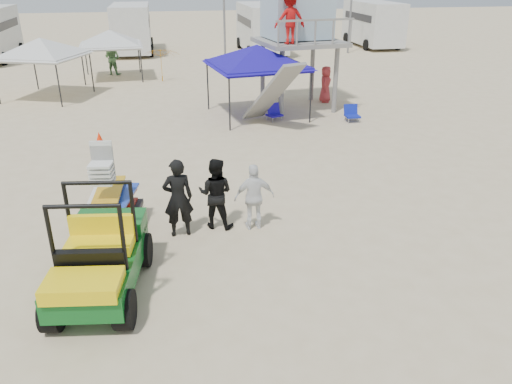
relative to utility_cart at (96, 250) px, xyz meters
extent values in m
plane|color=beige|center=(2.60, -1.83, -0.94)|extent=(140.00, 140.00, 0.00)
cube|color=#0D571C|center=(0.02, 0.04, -0.36)|extent=(1.68, 2.81, 0.47)
cube|color=yellow|center=(0.02, 0.04, -0.07)|extent=(1.30, 0.91, 0.25)
cylinder|color=black|center=(-0.56, -0.92, -0.60)|extent=(0.39, 0.71, 0.68)
cube|color=black|center=(0.02, 2.34, -0.52)|extent=(1.40, 1.86, 0.11)
cylinder|color=black|center=(-0.47, 2.34, -0.72)|extent=(0.24, 0.47, 0.45)
imported|color=black|center=(1.52, 2.04, -0.04)|extent=(0.69, 0.48, 1.81)
imported|color=black|center=(2.37, 2.29, -0.11)|extent=(0.98, 0.88, 1.67)
imported|color=white|center=(3.22, 2.04, -0.16)|extent=(0.92, 0.40, 1.56)
cylinder|color=gray|center=(5.86, 11.29, 0.39)|extent=(0.19, 0.19, 2.67)
cube|color=gray|center=(7.04, 12.46, 1.81)|extent=(3.58, 3.58, 0.17)
cube|color=#98B2C4|center=(7.04, 12.78, 3.06)|extent=(2.70, 2.43, 2.24)
imported|color=#B20F0F|center=(6.18, 11.39, 2.83)|extent=(1.21, 0.70, 1.87)
cylinder|color=black|center=(3.48, 9.94, 0.09)|extent=(0.06, 0.06, 2.07)
pyramid|color=#190E97|center=(5.10, 11.56, 1.88)|extent=(3.86, 3.86, 0.80)
cube|color=#190E97|center=(5.10, 11.56, 1.08)|extent=(3.86, 3.86, 0.18)
cylinder|color=black|center=(-5.32, 14.94, 0.03)|extent=(0.06, 0.06, 1.94)
pyramid|color=silver|center=(-3.83, 16.43, 1.75)|extent=(4.06, 4.06, 0.80)
cube|color=silver|center=(-3.83, 16.43, 0.95)|extent=(4.06, 4.06, 0.18)
cylinder|color=black|center=(-2.60, 19.04, -0.04)|extent=(0.06, 0.06, 1.81)
pyramid|color=silver|center=(-1.15, 20.49, 1.62)|extent=(3.27, 3.27, 0.80)
cube|color=silver|center=(-1.15, 20.49, 0.82)|extent=(3.27, 3.27, 0.18)
imported|color=orange|center=(1.47, 19.15, -0.08)|extent=(2.68, 2.67, 1.73)
cone|color=#F92B07|center=(-0.84, 8.75, -0.69)|extent=(0.34, 0.34, 0.50)
cube|color=#1E0FAA|center=(5.65, 10.70, -0.72)|extent=(0.69, 0.67, 0.06)
cube|color=#1E0FAA|center=(5.65, 10.94, -0.52)|extent=(0.56, 0.37, 0.44)
cylinder|color=#B2B2B7|center=(5.43, 10.50, -0.84)|extent=(0.03, 0.03, 0.20)
cube|color=#0F1EA6|center=(8.62, 9.98, -0.72)|extent=(0.55, 0.52, 0.06)
cube|color=#0F1EA6|center=(8.62, 10.22, -0.52)|extent=(0.54, 0.19, 0.44)
cylinder|color=#B2B2B7|center=(8.40, 9.78, -0.84)|extent=(0.03, 0.03, 0.20)
cube|color=silver|center=(-0.40, 29.67, 0.81)|extent=(2.50, 6.50, 3.00)
cube|color=black|center=(-0.40, 29.67, 1.26)|extent=(2.54, 5.20, 0.50)
cylinder|color=black|center=(-1.65, 27.59, -0.54)|extent=(0.25, 0.80, 0.80)
cube|color=silver|center=(8.60, 28.17, 0.81)|extent=(2.50, 7.00, 3.00)
cube|color=black|center=(8.60, 28.17, 1.26)|extent=(2.54, 5.60, 0.50)
cylinder|color=black|center=(7.35, 25.93, -0.54)|extent=(0.25, 0.80, 0.80)
cube|color=silver|center=(17.60, 29.67, 0.81)|extent=(2.50, 6.60, 3.00)
cube|color=black|center=(17.60, 29.67, 1.26)|extent=(2.54, 5.28, 0.50)
cylinder|color=black|center=(16.35, 27.56, -0.54)|extent=(0.25, 0.80, 0.80)
imported|color=#4C7C4A|center=(-1.25, 21.63, -0.01)|extent=(1.13, 1.04, 1.85)
imported|color=#B03234|center=(8.54, 13.24, -0.15)|extent=(0.79, 0.92, 1.59)
camera|label=1|loc=(1.36, -8.00, 4.54)|focal=35.00mm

